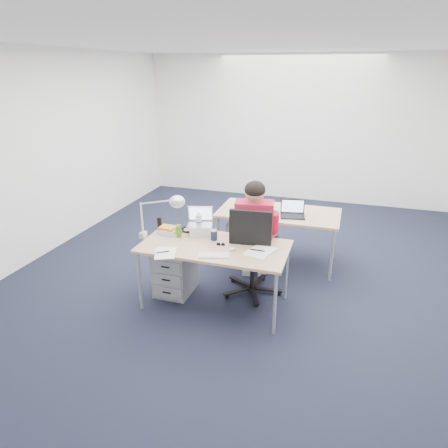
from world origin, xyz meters
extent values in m
plane|color=black|center=(0.00, 0.00, 0.00)|extent=(7.00, 7.00, 0.00)
cube|color=white|center=(0.00, 3.50, 1.40)|extent=(6.00, 0.02, 2.80)
cube|color=white|center=(0.00, -3.50, 1.40)|extent=(6.00, 0.02, 2.80)
cube|color=white|center=(-3.00, 0.00, 1.40)|extent=(0.02, 7.00, 2.80)
cube|color=white|center=(0.00, 0.00, 2.80)|extent=(6.00, 7.00, 0.01)
cube|color=tan|center=(-0.22, -0.77, 0.71)|extent=(1.60, 0.80, 0.03)
cylinder|color=#B7BABC|center=(-0.97, -1.12, 0.35)|extent=(0.04, 0.04, 0.70)
cylinder|color=#B7BABC|center=(0.53, -1.12, 0.35)|extent=(0.04, 0.04, 0.70)
cylinder|color=#B7BABC|center=(-0.97, -0.42, 0.35)|extent=(0.04, 0.04, 0.70)
cylinder|color=#B7BABC|center=(0.53, -0.42, 0.35)|extent=(0.04, 0.04, 0.70)
cube|color=tan|center=(0.25, 0.52, 0.71)|extent=(1.60, 0.80, 0.03)
cylinder|color=#B7BABC|center=(-0.50, 0.17, 0.35)|extent=(0.04, 0.04, 0.70)
cylinder|color=#B7BABC|center=(1.00, 0.17, 0.35)|extent=(0.04, 0.04, 0.70)
cylinder|color=#B7BABC|center=(-0.50, 0.87, 0.35)|extent=(0.04, 0.04, 0.70)
cylinder|color=#B7BABC|center=(1.00, 0.87, 0.35)|extent=(0.04, 0.04, 0.70)
cylinder|color=black|center=(0.12, -0.39, 0.27)|extent=(0.05, 0.05, 0.44)
cube|color=black|center=(0.12, -0.39, 0.50)|extent=(0.52, 0.52, 0.08)
cube|color=black|center=(0.15, -0.63, 0.85)|extent=(0.46, 0.10, 0.54)
cube|color=red|center=(0.13, -0.39, 0.85)|extent=(0.46, 0.30, 0.59)
sphere|color=tan|center=(0.13, -0.39, 1.25)|extent=(0.23, 0.23, 0.23)
cube|color=gray|center=(-0.75, -0.65, 0.28)|extent=(0.40, 0.50, 0.55)
cube|color=gray|center=(-0.22, 0.55, 0.28)|extent=(0.40, 0.50, 0.55)
cube|color=white|center=(-0.13, -1.02, 0.74)|extent=(0.33, 0.20, 0.02)
ellipsoid|color=white|center=(0.01, -0.83, 0.74)|extent=(0.08, 0.10, 0.03)
cylinder|color=#152442|center=(-0.27, -0.63, 0.79)|extent=(0.07, 0.07, 0.12)
cylinder|color=silver|center=(-0.52, -0.45, 0.85)|extent=(0.10, 0.10, 0.24)
cube|color=silver|center=(-0.83, -0.63, 0.77)|extent=(0.23, 0.19, 0.09)
cube|color=black|center=(-0.97, -0.57, 0.81)|extent=(0.05, 0.03, 0.16)
cube|color=#F8E98F|center=(-0.64, -1.12, 0.73)|extent=(0.29, 0.34, 0.01)
cube|color=#F8E98F|center=(0.29, -0.79, 0.74)|extent=(0.33, 0.39, 0.01)
cylinder|color=white|center=(0.48, 0.61, 0.78)|extent=(0.09, 0.09, 0.11)
cube|color=white|center=(-0.03, 0.61, 0.73)|extent=(0.36, 0.41, 0.01)
camera|label=1|loc=(1.08, -4.50, 2.52)|focal=32.00mm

